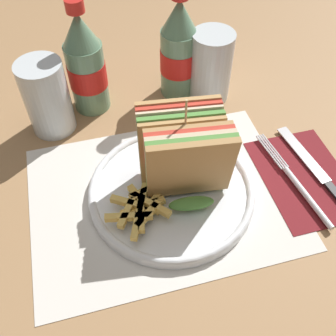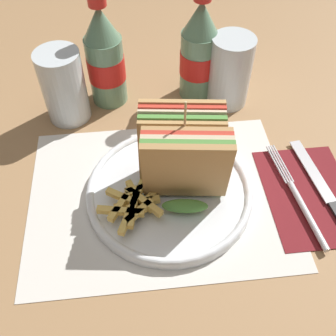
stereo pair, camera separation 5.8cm
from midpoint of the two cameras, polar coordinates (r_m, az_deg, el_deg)
name	(u,v)px [view 2 (the right image)]	position (r m, az deg, el deg)	size (l,w,h in m)	color
ground_plane	(158,181)	(0.62, 1.24, -2.11)	(4.00, 4.00, 0.00)	#9E754C
placemat	(157,195)	(0.60, 1.24, -4.17)	(0.39, 0.30, 0.00)	silver
plate_main	(169,191)	(0.59, 3.02, -3.50)	(0.25, 0.25, 0.02)	white
club_sandwich	(183,156)	(0.55, 5.28, 1.54)	(0.13, 0.12, 0.16)	tan
fries_pile	(135,202)	(0.55, -1.84, -5.21)	(0.10, 0.10, 0.02)	#E0B756
napkin	(309,194)	(0.65, 22.28, -3.69)	(0.13, 0.19, 0.00)	maroon
fork	(301,203)	(0.62, 21.35, -4.95)	(0.04, 0.20, 0.01)	silver
knife	(326,193)	(0.65, 24.31, -3.44)	(0.04, 0.22, 0.00)	black
coke_bottle_near	(105,59)	(0.71, -6.74, 15.37)	(0.07, 0.07, 0.20)	slate
coke_bottle_far	(199,53)	(0.72, 6.88, 16.12)	(0.07, 0.07, 0.20)	slate
glass_near	(230,71)	(0.73, 11.32, 13.48)	(0.07, 0.07, 0.13)	silver
glass_far	(65,91)	(0.70, -12.45, 10.79)	(0.07, 0.07, 0.13)	silver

